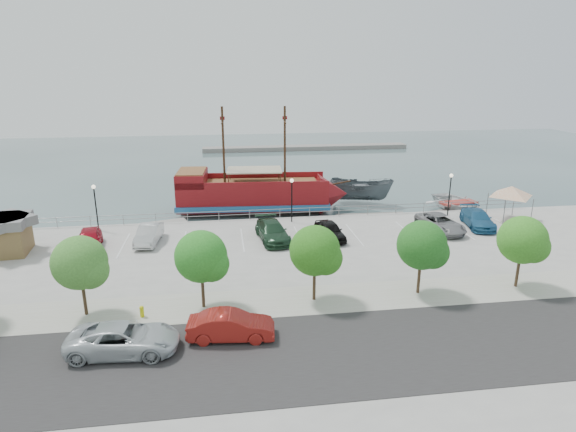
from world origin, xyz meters
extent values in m
plane|color=#3B4E50|center=(0.00, 0.00, -1.00)|extent=(160.00, 160.00, 0.00)
cube|color=gray|center=(0.00, -21.00, -0.60)|extent=(100.00, 58.00, 1.20)
cube|color=#292627|center=(0.00, -16.00, 0.01)|extent=(100.00, 8.00, 0.04)
cube|color=gray|center=(0.00, -10.00, 0.01)|extent=(100.00, 4.00, 0.05)
cylinder|color=gray|center=(0.00, 7.80, 0.95)|extent=(50.00, 0.06, 0.06)
cylinder|color=gray|center=(0.00, 7.80, 0.55)|extent=(50.00, 0.06, 0.06)
cube|color=gray|center=(10.00, 55.00, -0.60)|extent=(40.00, 3.00, 0.80)
cube|color=maroon|center=(-3.24, 13.80, 0.91)|extent=(16.44, 6.15, 2.62)
cube|color=#205E97|center=(-3.24, 13.80, 0.06)|extent=(16.76, 6.47, 0.60)
cone|color=maroon|center=(5.61, 13.18, 0.91)|extent=(3.55, 5.05, 4.84)
cube|color=maroon|center=(-9.77, 14.26, 2.93)|extent=(3.37, 5.24, 1.41)
cube|color=brown|center=(-9.77, 14.26, 3.69)|extent=(3.14, 4.82, 0.12)
cube|color=brown|center=(-2.74, 13.77, 2.28)|extent=(13.38, 5.34, 0.15)
cube|color=maroon|center=(-3.07, 16.21, 2.58)|extent=(16.10, 1.32, 0.71)
cube|color=maroon|center=(-3.41, 11.39, 2.58)|extent=(16.10, 1.32, 0.71)
cylinder|color=#382111|center=(0.28, 13.55, 6.36)|extent=(0.26, 0.26, 8.26)
cylinder|color=#382111|center=(-6.26, 14.01, 6.36)|extent=(0.26, 0.26, 8.26)
cylinder|color=#382111|center=(0.28, 13.55, 8.88)|extent=(0.35, 3.03, 0.14)
cylinder|color=#382111|center=(-6.26, 14.01, 8.88)|extent=(0.35, 3.03, 0.14)
cube|color=#BAAE8F|center=(-3.04, 13.79, 3.74)|extent=(6.10, 4.23, 0.12)
cylinder|color=#382111|center=(6.31, 13.13, 2.12)|extent=(2.51, 0.34, 0.60)
imported|color=#50585D|center=(9.47, 15.30, 0.44)|extent=(7.89, 5.80, 2.87)
imported|color=silver|center=(19.17, 10.45, -0.25)|extent=(6.42, 8.10, 1.51)
cube|color=gray|center=(-13.81, 9.20, -0.79)|extent=(7.62, 4.25, 0.42)
cube|color=slate|center=(8.98, 9.20, -0.79)|extent=(7.46, 2.28, 0.42)
cube|color=slate|center=(16.54, 9.20, -0.80)|extent=(7.29, 4.24, 0.40)
cube|color=brown|center=(-23.89, 1.46, 1.20)|extent=(3.58, 3.58, 2.41)
cube|color=slate|center=(-23.89, 1.46, 2.68)|extent=(4.05, 4.05, 0.77)
cylinder|color=slate|center=(19.64, 5.58, 1.23)|extent=(0.08, 0.08, 2.45)
cylinder|color=slate|center=(22.54, 5.66, 1.23)|extent=(0.08, 0.08, 2.45)
cylinder|color=slate|center=(19.72, 2.69, 1.23)|extent=(0.08, 0.08, 2.45)
cylinder|color=slate|center=(22.62, 2.76, 1.23)|extent=(0.08, 0.08, 2.45)
pyramid|color=white|center=(21.13, 4.17, 3.40)|extent=(4.80, 4.80, 1.00)
imported|color=#B7BFC3|center=(-11.96, -14.49, 0.79)|extent=(5.90, 3.06, 1.59)
imported|color=maroon|center=(-6.39, -13.91, 0.78)|extent=(4.90, 2.11, 1.57)
cylinder|color=yellow|center=(-11.61, -10.80, 0.30)|extent=(0.24, 0.24, 0.60)
sphere|color=yellow|center=(-11.61, -10.80, 0.62)|extent=(0.26, 0.26, 0.26)
cylinder|color=black|center=(-18.00, 6.50, 2.00)|extent=(0.12, 0.12, 4.00)
sphere|color=#FFF2CC|center=(-18.00, 6.50, 4.10)|extent=(0.36, 0.36, 0.36)
cylinder|color=black|center=(0.00, 6.50, 2.00)|extent=(0.12, 0.12, 4.00)
sphere|color=#FFF2CC|center=(0.00, 6.50, 4.10)|extent=(0.36, 0.36, 0.36)
cylinder|color=black|center=(16.00, 6.50, 2.00)|extent=(0.12, 0.12, 4.00)
sphere|color=#FFF2CC|center=(16.00, 6.50, 4.10)|extent=(0.36, 0.36, 0.36)
cylinder|color=#473321|center=(-15.00, -10.00, 1.10)|extent=(0.20, 0.20, 2.20)
sphere|color=#3A7129|center=(-15.00, -10.00, 3.40)|extent=(3.20, 3.20, 3.20)
sphere|color=#3A7129|center=(-14.40, -10.30, 3.00)|extent=(2.20, 2.20, 2.20)
cylinder|color=#473321|center=(-8.00, -10.00, 1.10)|extent=(0.20, 0.20, 2.20)
sphere|color=#256E1F|center=(-8.00, -10.00, 3.40)|extent=(3.20, 3.20, 3.20)
sphere|color=#256E1F|center=(-7.40, -10.30, 3.00)|extent=(2.20, 2.20, 2.20)
cylinder|color=#473321|center=(-1.00, -10.00, 1.10)|extent=(0.20, 0.20, 2.20)
sphere|color=#296818|center=(-1.00, -10.00, 3.40)|extent=(3.20, 3.20, 3.20)
sphere|color=#296818|center=(-0.40, -10.30, 3.00)|extent=(2.20, 2.20, 2.20)
cylinder|color=#473321|center=(6.00, -10.00, 1.10)|extent=(0.20, 0.20, 2.20)
sphere|color=#1F5A1B|center=(6.00, -10.00, 3.40)|extent=(3.20, 3.20, 3.20)
sphere|color=#1F5A1B|center=(6.60, -10.30, 3.00)|extent=(2.20, 2.20, 2.20)
cylinder|color=#473321|center=(13.00, -10.00, 1.10)|extent=(0.20, 0.20, 2.20)
sphere|color=#33771F|center=(13.00, -10.00, 3.40)|extent=(3.20, 3.20, 3.20)
sphere|color=#33771F|center=(13.60, -10.30, 3.00)|extent=(2.20, 2.20, 2.20)
imported|color=#A10E1D|center=(-17.57, 1.69, 0.81)|extent=(2.72, 5.01, 1.62)
imported|color=#BDBDBD|center=(-12.91, 2.37, 0.78)|extent=(2.10, 4.85, 1.55)
imported|color=#1F3F28|center=(-2.43, 1.57, 0.81)|extent=(2.95, 5.84, 1.63)
imported|color=black|center=(2.57, 1.21, 0.76)|extent=(2.34, 4.68, 1.53)
imported|color=gray|center=(13.02, 1.86, 0.77)|extent=(3.34, 5.83, 1.53)
imported|color=#225D88|center=(17.05, 2.60, 0.78)|extent=(3.10, 5.66, 1.55)
camera|label=1|loc=(-6.55, -37.48, 14.26)|focal=30.00mm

